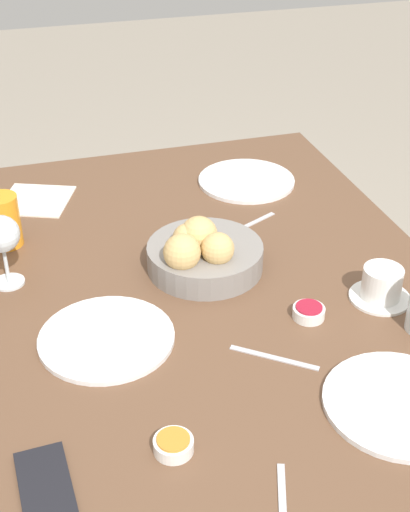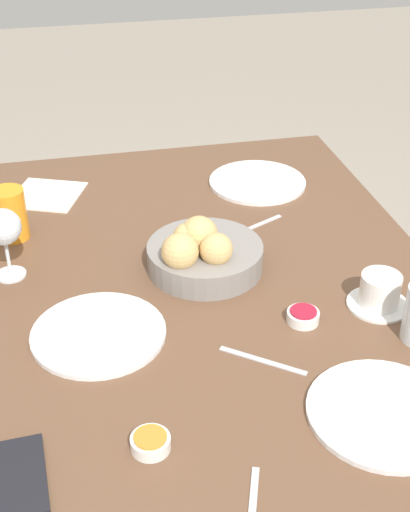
% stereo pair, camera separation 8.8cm
% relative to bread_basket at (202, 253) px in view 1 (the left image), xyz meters
% --- Properties ---
extents(dining_table, '(1.43, 0.99, 0.72)m').
position_rel_bread_basket_xyz_m(dining_table, '(-0.07, 0.00, -0.13)').
color(dining_table, brown).
rests_on(dining_table, ground_plane).
extents(bread_basket, '(0.25, 0.25, 0.12)m').
position_rel_bread_basket_xyz_m(bread_basket, '(0.00, 0.00, 0.00)').
color(bread_basket, gray).
rests_on(bread_basket, dining_table).
extents(plate_near_left, '(0.25, 0.25, 0.01)m').
position_rel_bread_basket_xyz_m(plate_near_left, '(-0.48, -0.20, -0.04)').
color(plate_near_left, white).
rests_on(plate_near_left, dining_table).
extents(plate_near_right, '(0.25, 0.25, 0.01)m').
position_rel_bread_basket_xyz_m(plate_near_right, '(0.37, -0.23, -0.04)').
color(plate_near_right, white).
rests_on(plate_near_right, dining_table).
extents(plate_far_center, '(0.25, 0.25, 0.01)m').
position_rel_bread_basket_xyz_m(plate_far_center, '(-0.18, 0.24, -0.04)').
color(plate_far_center, white).
rests_on(plate_far_center, dining_table).
extents(juice_glass, '(0.08, 0.08, 0.12)m').
position_rel_bread_basket_xyz_m(juice_glass, '(0.23, 0.39, 0.02)').
color(juice_glass, orange).
rests_on(juice_glass, dining_table).
extents(wine_glass, '(0.08, 0.08, 0.16)m').
position_rel_bread_basket_xyz_m(wine_glass, '(0.07, 0.40, 0.07)').
color(wine_glass, silver).
rests_on(wine_glass, dining_table).
extents(coffee_cup, '(0.12, 0.12, 0.07)m').
position_rel_bread_basket_xyz_m(coffee_cup, '(-0.20, -0.31, -0.01)').
color(coffee_cup, white).
rests_on(coffee_cup, dining_table).
extents(jam_bowl_berry, '(0.06, 0.06, 0.03)m').
position_rel_bread_basket_xyz_m(jam_bowl_berry, '(-0.22, -0.15, -0.03)').
color(jam_bowl_berry, white).
rests_on(jam_bowl_berry, dining_table).
extents(jam_bowl_honey, '(0.06, 0.06, 0.03)m').
position_rel_bread_basket_xyz_m(jam_bowl_honey, '(-0.47, 0.18, -0.03)').
color(jam_bowl_honey, white).
rests_on(jam_bowl_honey, dining_table).
extents(fork_silver, '(0.16, 0.07, 0.00)m').
position_rel_bread_basket_xyz_m(fork_silver, '(-0.62, 0.06, -0.04)').
color(fork_silver, '#B7B7BC').
rests_on(fork_silver, dining_table).
extents(knife_silver, '(0.11, 0.14, 0.00)m').
position_rel_bread_basket_xyz_m(knife_silver, '(-0.31, -0.04, -0.04)').
color(knife_silver, '#B7B7BC').
rests_on(knife_silver, dining_table).
extents(spoon_coffee, '(0.06, 0.12, 0.00)m').
position_rel_bread_basket_xyz_m(spoon_coffee, '(0.16, -0.18, -0.04)').
color(spoon_coffee, '#B7B7BC').
rests_on(spoon_coffee, dining_table).
extents(napkin, '(0.21, 0.21, 0.00)m').
position_rel_bread_basket_xyz_m(napkin, '(0.42, 0.31, -0.04)').
color(napkin, silver).
rests_on(napkin, dining_table).
extents(cell_phone, '(0.15, 0.08, 0.01)m').
position_rel_bread_basket_xyz_m(cell_phone, '(-0.49, 0.38, -0.04)').
color(cell_phone, black).
rests_on(cell_phone, dining_table).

